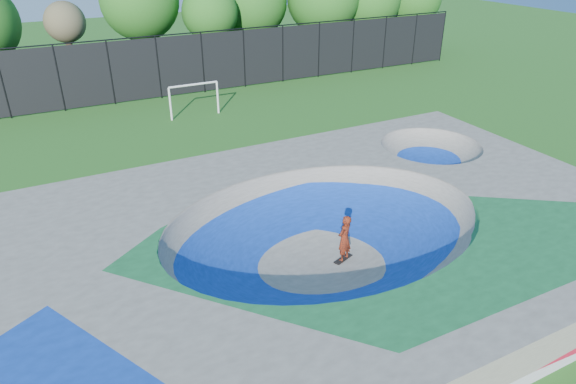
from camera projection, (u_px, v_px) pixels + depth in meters
name	position (u px, v px, depth m)	size (l,w,h in m)	color
ground	(325.00, 257.00, 17.39)	(120.00, 120.00, 0.00)	#205618
skate_deck	(325.00, 239.00, 17.05)	(22.00, 14.00, 1.50)	gray
skater	(344.00, 238.00, 16.89)	(0.61, 0.40, 1.68)	#B12E0E
skateboard	(343.00, 259.00, 17.26)	(0.78, 0.22, 0.05)	black
soccer_goal	(194.00, 94.00, 29.99)	(3.02, 0.12, 1.99)	silver
fence	(158.00, 66.00, 33.07)	(48.09, 0.09, 4.04)	black
treeline	(161.00, 8.00, 36.05)	(52.92, 7.91, 8.50)	#423121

